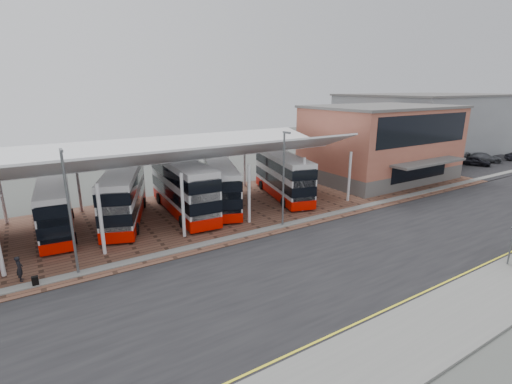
% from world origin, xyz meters
% --- Properties ---
extents(ground, '(140.00, 140.00, 0.00)m').
position_xyz_m(ground, '(0.00, 0.00, 0.00)').
color(ground, '#464945').
extents(road, '(120.00, 14.00, 0.02)m').
position_xyz_m(road, '(0.00, -1.00, 0.01)').
color(road, black).
rests_on(road, ground).
extents(forecourt, '(72.00, 16.00, 0.06)m').
position_xyz_m(forecourt, '(2.00, 13.00, 0.03)').
color(forecourt, brown).
rests_on(forecourt, ground).
extents(sidewalk, '(120.00, 4.00, 0.14)m').
position_xyz_m(sidewalk, '(0.00, -9.00, 0.07)').
color(sidewalk, slate).
rests_on(sidewalk, ground).
extents(north_kerb, '(120.00, 0.80, 0.14)m').
position_xyz_m(north_kerb, '(0.00, 6.20, 0.07)').
color(north_kerb, slate).
rests_on(north_kerb, ground).
extents(carpark_surface, '(22.00, 10.00, 0.08)m').
position_xyz_m(carpark_surface, '(44.00, 10.00, 0.04)').
color(carpark_surface, black).
rests_on(carpark_surface, ground).
extents(yellow_line_near, '(120.00, 0.12, 0.01)m').
position_xyz_m(yellow_line_near, '(0.00, -7.00, 0.03)').
color(yellow_line_near, yellow).
rests_on(yellow_line_near, road).
extents(yellow_line_far, '(120.00, 0.12, 0.01)m').
position_xyz_m(yellow_line_far, '(0.00, -6.70, 0.03)').
color(yellow_line_far, yellow).
rests_on(yellow_line_far, road).
extents(canopy, '(37.00, 11.63, 7.07)m').
position_xyz_m(canopy, '(-6.00, 13.94, 5.80)').
color(canopy, silver).
rests_on(canopy, ground).
extents(terminal, '(18.40, 14.40, 9.25)m').
position_xyz_m(terminal, '(23.00, 13.92, 4.66)').
color(terminal, '#595654').
rests_on(terminal, ground).
extents(warehouse, '(30.50, 20.50, 10.25)m').
position_xyz_m(warehouse, '(48.00, 24.00, 5.15)').
color(warehouse, gray).
rests_on(warehouse, ground).
extents(lamp_west, '(0.16, 0.90, 8.07)m').
position_xyz_m(lamp_west, '(-14.00, 6.27, 4.36)').
color(lamp_west, '#595C60').
rests_on(lamp_west, ground).
extents(lamp_east, '(0.16, 0.90, 8.07)m').
position_xyz_m(lamp_east, '(2.00, 6.27, 4.36)').
color(lamp_east, '#595C60').
rests_on(lamp_east, ground).
extents(bus_1, '(3.13, 10.12, 4.11)m').
position_xyz_m(bus_1, '(-14.39, 14.74, 2.10)').
color(bus_1, silver).
rests_on(bus_1, forecourt).
extents(bus_2, '(6.23, 11.29, 4.57)m').
position_xyz_m(bus_2, '(-9.06, 14.56, 2.33)').
color(bus_2, silver).
rests_on(bus_2, forecourt).
extents(bus_3, '(3.57, 12.16, 4.95)m').
position_xyz_m(bus_3, '(-3.85, 14.04, 2.52)').
color(bus_3, silver).
rests_on(bus_3, forecourt).
extents(bus_4, '(5.82, 10.68, 4.32)m').
position_xyz_m(bus_4, '(-0.12, 13.58, 2.21)').
color(bus_4, silver).
rests_on(bus_4, forecourt).
extents(bus_5, '(5.33, 11.39, 4.58)m').
position_xyz_m(bus_5, '(7.12, 13.31, 2.33)').
color(bus_5, silver).
rests_on(bus_5, forecourt).
extents(pedestrian, '(0.40, 0.60, 1.61)m').
position_xyz_m(pedestrian, '(-17.07, 7.19, 0.86)').
color(pedestrian, black).
rests_on(pedestrian, forecourt).
extents(suitcase, '(0.36, 0.26, 0.62)m').
position_xyz_m(suitcase, '(-16.36, 6.00, 0.37)').
color(suitcase, black).
rests_on(suitcase, forecourt).
extents(carpark_car_a, '(3.15, 4.35, 1.38)m').
position_xyz_m(carpark_car_a, '(41.40, 11.19, 0.77)').
color(carpark_car_a, black).
rests_on(carpark_car_a, carpark_surface).
extents(carpark_car_b, '(4.99, 4.88, 1.44)m').
position_xyz_m(carpark_car_b, '(45.18, 11.86, 0.80)').
color(carpark_car_b, '#4E5056').
rests_on(carpark_car_b, carpark_surface).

